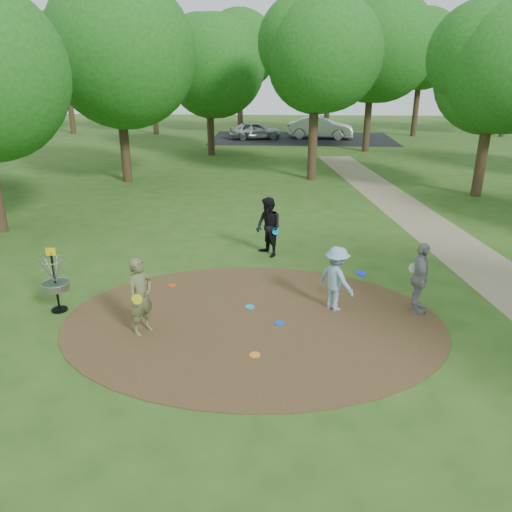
{
  "coord_description": "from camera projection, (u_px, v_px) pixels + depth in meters",
  "views": [
    {
      "loc": [
        0.61,
        -9.75,
        5.29
      ],
      "look_at": [
        0.0,
        1.2,
        1.1
      ],
      "focal_mm": 35.0,
      "sensor_mm": 36.0,
      "label": 1
    }
  ],
  "objects": [
    {
      "name": "ground",
      "position": [
        253.0,
        322.0,
        11.01
      ],
      "size": [
        100.0,
        100.0,
        0.0
      ],
      "primitive_type": "plane",
      "color": "#2D5119",
      "rests_on": "ground"
    },
    {
      "name": "dirt_clearing",
      "position": [
        253.0,
        321.0,
        11.01
      ],
      "size": [
        8.4,
        8.4,
        0.02
      ],
      "primitive_type": "cylinder",
      "color": "#47301C",
      "rests_on": "ground"
    },
    {
      "name": "parking_lot",
      "position": [
        302.0,
        138.0,
        38.89
      ],
      "size": [
        14.0,
        8.0,
        0.01
      ],
      "primitive_type": "cube",
      "color": "black",
      "rests_on": "ground"
    },
    {
      "name": "player_observer_with_disc",
      "position": [
        141.0,
        296.0,
        10.3
      ],
      "size": [
        0.66,
        0.73,
        1.68
      ],
      "color": "#5D663B",
      "rests_on": "ground"
    },
    {
      "name": "player_throwing_with_disc",
      "position": [
        336.0,
        279.0,
        11.32
      ],
      "size": [
        1.26,
        1.12,
        1.53
      ],
      "color": "#88A9CB",
      "rests_on": "ground"
    },
    {
      "name": "player_walking_with_disc",
      "position": [
        268.0,
        227.0,
        14.57
      ],
      "size": [
        1.04,
        1.08,
        1.76
      ],
      "color": "black",
      "rests_on": "ground"
    },
    {
      "name": "player_waiting_with_disc",
      "position": [
        420.0,
        278.0,
        11.19
      ],
      "size": [
        0.53,
        1.01,
        1.66
      ],
      "color": "#959497",
      "rests_on": "ground"
    },
    {
      "name": "disc_ground_cyan",
      "position": [
        250.0,
        307.0,
        11.64
      ],
      "size": [
        0.22,
        0.22,
        0.02
      ],
      "primitive_type": "cylinder",
      "color": "#1A9BD3",
      "rests_on": "dirt_clearing"
    },
    {
      "name": "disc_ground_blue",
      "position": [
        280.0,
        323.0,
        10.9
      ],
      "size": [
        0.22,
        0.22,
        0.02
      ],
      "primitive_type": "cylinder",
      "color": "blue",
      "rests_on": "dirt_clearing"
    },
    {
      "name": "disc_ground_red",
      "position": [
        172.0,
        285.0,
        12.77
      ],
      "size": [
        0.22,
        0.22,
        0.02
      ],
      "primitive_type": "cylinder",
      "color": "#D84515",
      "rests_on": "dirt_clearing"
    },
    {
      "name": "car_left",
      "position": [
        255.0,
        130.0,
        38.3
      ],
      "size": [
        4.16,
        2.43,
        1.33
      ],
      "primitive_type": "imported",
      "rotation": [
        0.0,
        0.0,
        1.8
      ],
      "color": "#9FA4A7",
      "rests_on": "ground"
    },
    {
      "name": "car_right",
      "position": [
        320.0,
        128.0,
        38.53
      ],
      "size": [
        5.2,
        2.49,
        1.65
      ],
      "primitive_type": "imported",
      "rotation": [
        0.0,
        0.0,
        1.42
      ],
      "color": "#B4B8BD",
      "rests_on": "ground"
    },
    {
      "name": "disc_ground_orange",
      "position": [
        255.0,
        355.0,
        9.7
      ],
      "size": [
        0.22,
        0.22,
        0.02
      ],
      "primitive_type": "cylinder",
      "color": "orange",
      "rests_on": "dirt_clearing"
    },
    {
      "name": "disc_golf_basket",
      "position": [
        54.0,
        276.0,
        11.22
      ],
      "size": [
        0.63,
        0.63,
        1.54
      ],
      "color": "black",
      "rests_on": "ground"
    },
    {
      "name": "tree_ring",
      "position": [
        309.0,
        65.0,
        17.3
      ],
      "size": [
        37.54,
        46.18,
        9.53
      ],
      "color": "#332316",
      "rests_on": "ground"
    }
  ]
}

